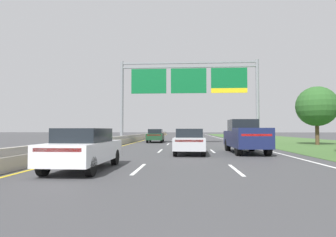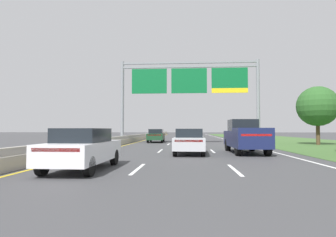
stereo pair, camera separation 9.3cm
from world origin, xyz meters
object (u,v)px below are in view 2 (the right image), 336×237
(car_red_centre_lane_sedan, at_px, (188,133))
(car_silver_centre_lane_sedan, at_px, (189,141))
(overhead_sign_gantry, at_px, (189,84))
(roadside_tree_mid, at_px, (317,106))
(pickup_truck_navy, at_px, (245,136))
(car_white_left_lane_sedan, at_px, (83,148))
(car_darkgreen_left_lane_sedan, at_px, (156,135))

(car_red_centre_lane_sedan, distance_m, car_silver_centre_lane_sedan, 31.99)
(car_red_centre_lane_sedan, bearing_deg, car_silver_centre_lane_sedan, 179.12)
(overhead_sign_gantry, height_order, roadside_tree_mid, overhead_sign_gantry)
(overhead_sign_gantry, bearing_deg, car_red_centre_lane_sedan, 90.24)
(car_red_centre_lane_sedan, bearing_deg, pickup_truck_navy, -174.18)
(car_white_left_lane_sedan, bearing_deg, roadside_tree_mid, -42.94)
(car_silver_centre_lane_sedan, relative_size, car_white_left_lane_sedan, 1.01)
(car_silver_centre_lane_sedan, height_order, car_darkgreen_left_lane_sedan, same)
(car_silver_centre_lane_sedan, bearing_deg, car_white_left_lane_sedan, 150.83)
(roadside_tree_mid, bearing_deg, car_silver_centre_lane_sedan, -139.41)
(overhead_sign_gantry, xyz_separation_m, car_white_left_lane_sedan, (-4.21, -19.50, -5.60))
(car_red_centre_lane_sedan, height_order, car_silver_centre_lane_sedan, same)
(car_red_centre_lane_sedan, xyz_separation_m, car_darkgreen_left_lane_sedan, (-3.81, -16.64, 0.00))
(car_red_centre_lane_sedan, height_order, car_darkgreen_left_lane_sedan, same)
(car_darkgreen_left_lane_sedan, bearing_deg, pickup_truck_navy, -153.81)
(pickup_truck_navy, relative_size, car_white_left_lane_sedan, 1.23)
(car_red_centre_lane_sedan, distance_m, car_darkgreen_left_lane_sedan, 17.07)
(overhead_sign_gantry, xyz_separation_m, car_red_centre_lane_sedan, (-0.08, 19.37, -5.60))
(car_silver_centre_lane_sedan, height_order, roadside_tree_mid, roadside_tree_mid)
(car_red_centre_lane_sedan, relative_size, car_silver_centre_lane_sedan, 0.99)
(overhead_sign_gantry, height_order, pickup_truck_navy, overhead_sign_gantry)
(car_red_centre_lane_sedan, relative_size, car_darkgreen_left_lane_sedan, 1.00)
(car_red_centre_lane_sedan, relative_size, car_white_left_lane_sedan, 1.00)
(pickup_truck_navy, bearing_deg, car_darkgreen_left_lane_sedan, 26.62)
(car_white_left_lane_sedan, xyz_separation_m, roadside_tree_mid, (16.83, 17.78, 2.99))
(car_white_left_lane_sedan, bearing_deg, pickup_truck_navy, -43.78)
(car_silver_centre_lane_sedan, xyz_separation_m, roadside_tree_mid, (12.71, 10.89, 2.99))
(car_white_left_lane_sedan, bearing_deg, overhead_sign_gantry, -11.68)
(pickup_truck_navy, bearing_deg, car_red_centre_lane_sedan, 5.83)
(overhead_sign_gantry, distance_m, car_red_centre_lane_sedan, 20.17)
(pickup_truck_navy, distance_m, car_darkgreen_left_lane_sedan, 16.11)
(car_darkgreen_left_lane_sedan, relative_size, roadside_tree_mid, 0.77)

